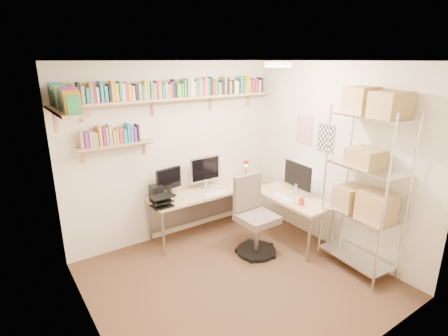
% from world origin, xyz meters
% --- Properties ---
extents(ground, '(3.20, 3.20, 0.00)m').
position_xyz_m(ground, '(0.00, 0.00, 0.00)').
color(ground, '#482D1F').
rests_on(ground, ground).
extents(room_shell, '(3.24, 3.04, 2.52)m').
position_xyz_m(room_shell, '(0.00, 0.00, 1.55)').
color(room_shell, beige).
rests_on(room_shell, ground).
extents(wall_shelves, '(3.12, 1.09, 0.80)m').
position_xyz_m(wall_shelves, '(-0.42, 1.30, 2.02)').
color(wall_shelves, tan).
rests_on(wall_shelves, ground).
extents(corner_desk, '(2.07, 1.75, 1.16)m').
position_xyz_m(corner_desk, '(0.48, 0.99, 0.66)').
color(corner_desk, tan).
rests_on(corner_desk, ground).
extents(office_chair, '(0.56, 0.57, 1.06)m').
position_xyz_m(office_chair, '(0.58, 0.40, 0.45)').
color(office_chair, black).
rests_on(office_chair, ground).
extents(wire_rack, '(0.50, 0.91, 2.23)m').
position_xyz_m(wire_rack, '(1.36, -0.66, 1.38)').
color(wire_rack, silver).
rests_on(wire_rack, ground).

